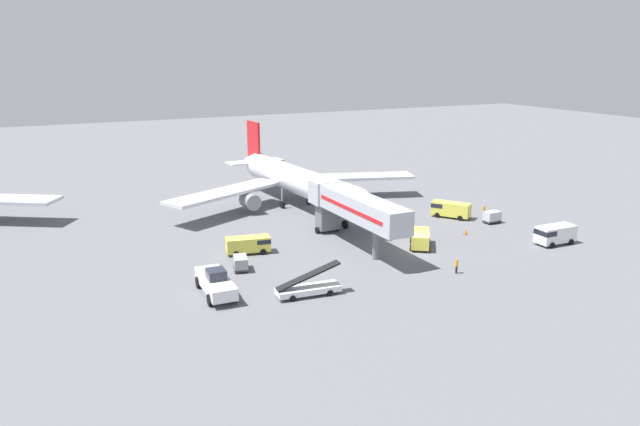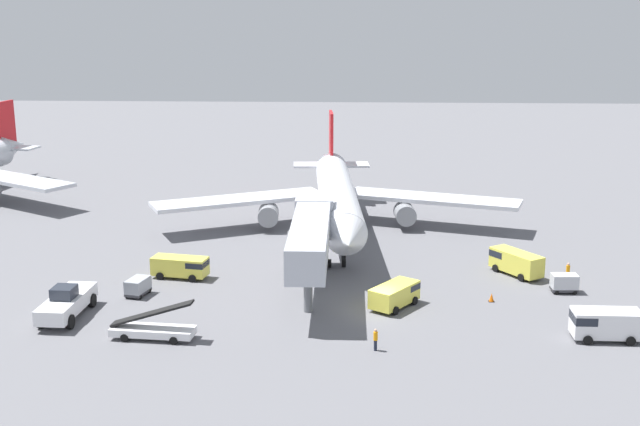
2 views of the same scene
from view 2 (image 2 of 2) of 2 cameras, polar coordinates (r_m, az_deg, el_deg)
name	(u,v)px [view 2 (image 2 of 2)]	position (r m, az deg, el deg)	size (l,w,h in m)	color
ground_plane	(379,313)	(65.98, 4.06, -6.86)	(300.00, 300.00, 0.00)	slate
airplane_at_gate	(337,195)	(88.75, 1.17, 1.24)	(40.03, 38.94, 10.97)	silver
jet_bridge	(311,235)	(69.77, -0.62, -1.55)	(3.48, 18.43, 6.47)	#B2B7C1
pushback_tug	(67,303)	(67.50, -16.99, -5.90)	(2.88, 7.30, 2.59)	white
belt_loader_truck	(153,329)	(61.94, -11.40, -7.79)	(6.24, 2.41, 3.00)	white
service_van_mid_right	(604,323)	(63.79, 18.90, -7.15)	(4.86, 2.41, 2.19)	white
service_van_near_left	(395,294)	(67.14, 5.19, -5.54)	(4.33, 4.96, 1.84)	#E5DB4C
service_van_far_center	(515,261)	(76.73, 13.23, -3.25)	(4.43, 5.29, 2.12)	#E5DB4C
service_van_mid_center	(182,266)	(74.79, -9.48, -3.61)	(5.16, 2.78, 1.89)	#E5DB4C
baggage_cart_far_left	(138,286)	(71.08, -12.38, -4.92)	(1.87, 2.61, 1.47)	#38383D
baggage_cart_outer_right	(564,283)	(73.13, 16.41, -4.60)	(2.19, 1.42, 1.57)	#38383D
ground_crew_worker_foreground	(376,339)	(58.82, 3.83, -8.62)	(0.42, 0.42, 1.61)	#1E2333
ground_crew_worker_midground	(568,272)	(75.85, 16.63, -3.89)	(0.38, 0.38, 1.76)	#1E2333
safety_cone_alpha	(492,297)	(69.60, 11.68, -5.69)	(0.47, 0.47, 0.72)	black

